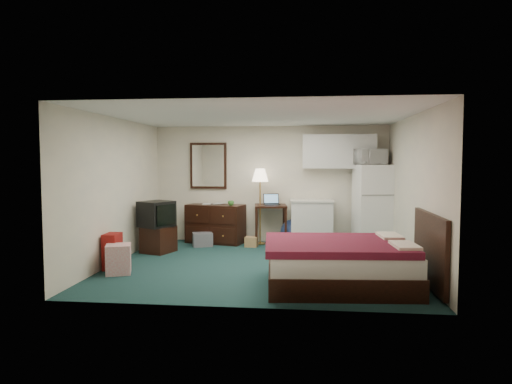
# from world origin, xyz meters

# --- Properties ---
(floor) EXTENTS (5.00, 4.50, 0.01)m
(floor) POSITION_xyz_m (0.00, 0.00, 0.00)
(floor) COLOR black
(floor) RESTS_ON ground
(ceiling) EXTENTS (5.00, 4.50, 0.01)m
(ceiling) POSITION_xyz_m (0.00, 0.00, 2.50)
(ceiling) COLOR #EDE2C6
(ceiling) RESTS_ON walls
(walls) EXTENTS (5.01, 4.51, 2.50)m
(walls) POSITION_xyz_m (0.00, 0.00, 1.25)
(walls) COLOR #EDE2C6
(walls) RESTS_ON floor
(mirror) EXTENTS (0.80, 0.06, 1.00)m
(mirror) POSITION_xyz_m (-1.35, 2.22, 1.65)
(mirror) COLOR white
(mirror) RESTS_ON walls
(upper_cabinets) EXTENTS (1.50, 0.35, 0.70)m
(upper_cabinets) POSITION_xyz_m (1.45, 2.08, 1.95)
(upper_cabinets) COLOR silver
(upper_cabinets) RESTS_ON walls
(headboard) EXTENTS (0.06, 1.56, 1.00)m
(headboard) POSITION_xyz_m (2.46, -1.20, 0.55)
(headboard) COLOR black
(headboard) RESTS_ON walls
(dresser) EXTENTS (1.30, 0.81, 0.82)m
(dresser) POSITION_xyz_m (-1.15, 1.98, 0.41)
(dresser) COLOR black
(dresser) RESTS_ON floor
(floor_lamp) EXTENTS (0.38, 0.38, 1.59)m
(floor_lamp) POSITION_xyz_m (-0.19, 1.93, 0.80)
(floor_lamp) COLOR gold
(floor_lamp) RESTS_ON floor
(desk) EXTENTS (0.73, 0.73, 0.83)m
(desk) POSITION_xyz_m (0.04, 1.93, 0.42)
(desk) COLOR black
(desk) RESTS_ON floor
(exercise_ball) EXTENTS (0.68, 0.68, 0.54)m
(exercise_ball) POSITION_xyz_m (0.51, 1.96, 0.27)
(exercise_ball) COLOR navy
(exercise_ball) RESTS_ON floor
(kitchen_counter) EXTENTS (0.86, 0.67, 0.92)m
(kitchen_counter) POSITION_xyz_m (0.89, 1.91, 0.46)
(kitchen_counter) COLOR silver
(kitchen_counter) RESTS_ON floor
(fridge) EXTENTS (0.80, 0.80, 1.68)m
(fridge) POSITION_xyz_m (2.13, 1.88, 0.84)
(fridge) COLOR white
(fridge) RESTS_ON floor
(bed) EXTENTS (2.09, 1.69, 0.63)m
(bed) POSITION_xyz_m (1.24, -1.20, 0.32)
(bed) COLOR #53182B
(bed) RESTS_ON floor
(tv_stand) EXTENTS (0.65, 0.68, 0.50)m
(tv_stand) POSITION_xyz_m (-2.04, 0.86, 0.25)
(tv_stand) COLOR black
(tv_stand) RESTS_ON floor
(suitcase) EXTENTS (0.24, 0.37, 0.58)m
(suitcase) POSITION_xyz_m (-2.35, -0.54, 0.29)
(suitcase) COLOR maroon
(suitcase) RESTS_ON floor
(retail_box) EXTENTS (0.47, 0.47, 0.46)m
(retail_box) POSITION_xyz_m (-2.13, -0.83, 0.23)
(retail_box) COLOR silver
(retail_box) RESTS_ON floor
(file_bin) EXTENTS (0.47, 0.41, 0.28)m
(file_bin) POSITION_xyz_m (-1.34, 1.55, 0.14)
(file_bin) COLOR slate
(file_bin) RESTS_ON floor
(cardboard_box_a) EXTENTS (0.27, 0.24, 0.20)m
(cardboard_box_a) POSITION_xyz_m (-0.33, 1.60, 0.10)
(cardboard_box_a) COLOR #A88746
(cardboard_box_a) RESTS_ON floor
(cardboard_box_b) EXTENTS (0.22, 0.26, 0.25)m
(cardboard_box_b) POSITION_xyz_m (0.39, 1.42, 0.13)
(cardboard_box_b) COLOR #A88746
(cardboard_box_b) RESTS_ON floor
(laptop) EXTENTS (0.38, 0.33, 0.22)m
(laptop) POSITION_xyz_m (0.07, 1.92, 0.95)
(laptop) COLOR black
(laptop) RESTS_ON desk
(crt_tv) EXTENTS (0.75, 0.76, 0.49)m
(crt_tv) POSITION_xyz_m (-2.07, 0.83, 0.74)
(crt_tv) COLOR black
(crt_tv) RESTS_ON tv_stand
(microwave) EXTENTS (0.66, 0.52, 0.39)m
(microwave) POSITION_xyz_m (2.06, 1.84, 1.88)
(microwave) COLOR white
(microwave) RESTS_ON fridge
(book_a) EXTENTS (0.18, 0.03, 0.24)m
(book_a) POSITION_xyz_m (-1.43, 2.01, 0.94)
(book_a) COLOR #A88746
(book_a) RESTS_ON dresser
(book_b) EXTENTS (0.17, 0.07, 0.23)m
(book_b) POSITION_xyz_m (-1.19, 2.09, 0.94)
(book_b) COLOR #A88746
(book_b) RESTS_ON dresser
(mug) EXTENTS (0.14, 0.12, 0.13)m
(mug) POSITION_xyz_m (-0.79, 1.83, 0.89)
(mug) COLOR #3C8433
(mug) RESTS_ON dresser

